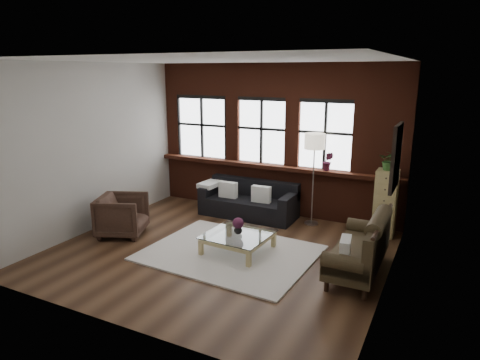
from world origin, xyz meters
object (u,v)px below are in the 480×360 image
at_px(vintage_settee, 358,244).
at_px(dark_sofa, 248,200).
at_px(armchair, 122,215).
at_px(floor_lamp, 313,176).
at_px(coffee_table, 238,243).
at_px(vase, 238,229).
at_px(drawer_chest, 385,203).

bearing_deg(vintage_settee, dark_sofa, 147.93).
bearing_deg(armchair, floor_lamp, -76.95).
bearing_deg(armchair, dark_sofa, -62.00).
bearing_deg(vintage_settee, coffee_table, -176.59).
bearing_deg(floor_lamp, coffee_table, -110.04).
xyz_separation_m(vintage_settee, armchair, (-4.32, -0.38, -0.08)).
distance_m(vintage_settee, vase, 2.00).
bearing_deg(floor_lamp, dark_sofa, -174.00).
distance_m(coffee_table, vase, 0.25).
relative_size(dark_sofa, vintage_settee, 1.15).
relative_size(vintage_settee, armchair, 2.08).
relative_size(vase, drawer_chest, 0.12).
bearing_deg(coffee_table, armchair, -173.52).
bearing_deg(floor_lamp, armchair, -144.14).
height_order(drawer_chest, floor_lamp, floor_lamp).
bearing_deg(coffee_table, dark_sofa, 110.26).
distance_m(coffee_table, drawer_chest, 2.90).
relative_size(coffee_table, drawer_chest, 0.82).
xyz_separation_m(vintage_settee, vase, (-1.99, -0.12, -0.06)).
distance_m(dark_sofa, vase, 1.90).
distance_m(dark_sofa, vintage_settee, 3.13).
distance_m(vase, drawer_chest, 2.87).
distance_m(armchair, floor_lamp, 3.78).
distance_m(vase, floor_lamp, 2.13).
bearing_deg(coffee_table, vintage_settee, 3.41).
relative_size(dark_sofa, drawer_chest, 1.61).
relative_size(armchair, drawer_chest, 0.67).
xyz_separation_m(coffee_table, drawer_chest, (2.11, 1.94, 0.47)).
xyz_separation_m(vintage_settee, floor_lamp, (-1.29, 1.80, 0.53)).
xyz_separation_m(drawer_chest, floor_lamp, (-1.41, -0.02, 0.37)).
relative_size(drawer_chest, floor_lamp, 0.63).
bearing_deg(floor_lamp, drawer_chest, 0.68).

